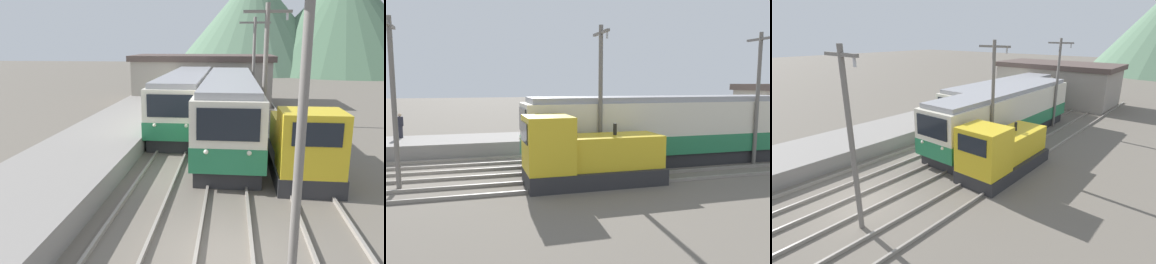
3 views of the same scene
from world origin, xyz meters
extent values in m
plane|color=#665E54|center=(0.00, 0.00, 0.00)|extent=(200.00, 200.00, 0.00)
cube|color=gray|center=(-6.25, 0.00, 0.43)|extent=(4.50, 54.00, 0.87)
cube|color=gray|center=(-3.32, 0.00, 0.07)|extent=(0.10, 60.00, 0.14)
cube|color=gray|center=(-1.88, 0.00, 0.07)|extent=(0.10, 60.00, 0.14)
cube|color=gray|center=(-0.52, 0.00, 0.07)|extent=(0.10, 60.00, 0.14)
cube|color=gray|center=(0.92, 0.00, 0.07)|extent=(0.10, 60.00, 0.14)
cube|color=gray|center=(2.48, 0.00, 0.07)|extent=(0.10, 60.00, 0.14)
cube|color=gray|center=(3.92, 0.00, 0.07)|extent=(0.10, 60.00, 0.14)
cube|color=#28282B|center=(-2.60, 15.68, 0.35)|extent=(2.58, 13.17, 0.70)
cube|color=silver|center=(-2.60, 15.68, 1.94)|extent=(2.80, 13.71, 2.49)
cube|color=#267A4C|center=(-2.60, 15.68, 1.15)|extent=(2.84, 13.75, 0.90)
cube|color=black|center=(-2.60, 8.79, 2.44)|extent=(2.24, 0.06, 1.09)
sphere|color=silver|center=(-3.37, 8.78, 1.50)|extent=(0.18, 0.18, 0.18)
sphere|color=silver|center=(-1.83, 8.78, 1.50)|extent=(0.18, 0.18, 0.18)
cube|color=#939399|center=(-2.60, 15.68, 3.33)|extent=(2.46, 13.17, 0.28)
cube|color=#28282B|center=(0.20, 11.63, 0.35)|extent=(2.58, 13.96, 0.70)
cube|color=silver|center=(0.20, 11.63, 2.03)|extent=(2.80, 14.54, 2.66)
cube|color=#267A4C|center=(0.20, 11.63, 1.18)|extent=(2.84, 14.58, 0.96)
cube|color=black|center=(0.20, 4.33, 2.56)|extent=(2.24, 0.06, 1.17)
sphere|color=silver|center=(-0.57, 4.32, 1.55)|extent=(0.18, 0.18, 0.18)
sphere|color=silver|center=(0.97, 4.32, 1.55)|extent=(0.18, 0.18, 0.18)
cube|color=#939399|center=(0.20, 11.63, 3.50)|extent=(2.46, 13.96, 0.28)
cube|color=#28282B|center=(3.20, 6.99, 0.35)|extent=(2.40, 5.95, 0.70)
cube|color=gold|center=(3.20, 4.97, 1.85)|extent=(2.28, 1.90, 2.30)
cube|color=black|center=(3.20, 4.00, 2.36)|extent=(1.68, 0.04, 0.83)
cube|color=gold|center=(3.20, 7.94, 1.40)|extent=(1.92, 3.95, 1.40)
cylinder|color=black|center=(3.20, 7.94, 2.35)|extent=(0.16, 0.16, 0.50)
cylinder|color=slate|center=(1.70, -1.04, 3.49)|extent=(0.20, 0.20, 6.97)
cube|color=slate|center=(1.70, -1.04, 6.62)|extent=(2.00, 0.12, 0.12)
cylinder|color=slate|center=(1.70, 7.79, 3.49)|extent=(0.20, 0.20, 6.97)
cube|color=slate|center=(1.70, 7.79, 6.62)|extent=(2.00, 0.12, 0.12)
cylinder|color=#B2B2B7|center=(2.50, 7.79, 6.42)|extent=(0.10, 0.10, 0.30)
cylinder|color=slate|center=(1.70, 16.62, 3.49)|extent=(0.20, 0.20, 6.97)
cube|color=slate|center=(1.70, 16.62, 6.62)|extent=(2.00, 0.12, 0.12)
cylinder|color=#282833|center=(-7.59, -2.45, 1.25)|extent=(0.26, 0.26, 0.76)
cylinder|color=#23232D|center=(-7.59, -2.45, 1.93)|extent=(0.38, 0.38, 0.60)
sphere|color=beige|center=(-7.59, -2.45, 2.34)|extent=(0.22, 0.22, 0.22)
camera|label=1|loc=(0.27, -8.55, 5.37)|focal=35.00mm
camera|label=2|loc=(18.27, 2.00, 4.33)|focal=35.00mm
camera|label=3|loc=(11.27, -6.15, 7.26)|focal=28.00mm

